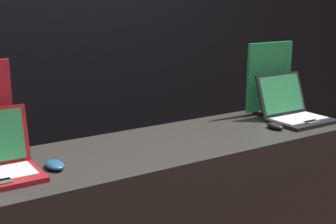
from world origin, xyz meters
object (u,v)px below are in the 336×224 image
(mouse_front, at_px, (55,165))
(promo_stand_back, at_px, (269,80))
(laptop_back, at_px, (293,110))
(mouse_back, at_px, (275,126))

(mouse_front, height_order, promo_stand_back, promo_stand_back)
(laptop_back, relative_size, mouse_back, 3.17)
(laptop_back, height_order, mouse_back, laptop_back)
(promo_stand_back, bearing_deg, mouse_back, -128.26)
(laptop_back, distance_m, mouse_back, 0.23)
(mouse_back, distance_m, promo_stand_back, 0.40)
(mouse_front, xyz_separation_m, laptop_back, (1.40, 0.01, 0.04))
(mouse_front, xyz_separation_m, mouse_back, (1.18, -0.06, 0.00))
(mouse_front, relative_size, promo_stand_back, 0.28)
(mouse_front, xyz_separation_m, promo_stand_back, (1.40, 0.21, 0.19))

